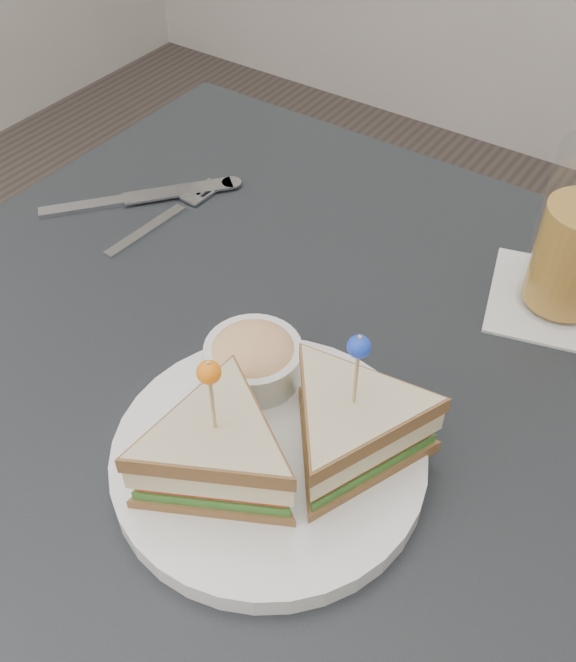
{
  "coord_description": "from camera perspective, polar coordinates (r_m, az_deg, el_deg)",
  "views": [
    {
      "loc": [
        0.26,
        -0.35,
        1.23
      ],
      "look_at": [
        0.01,
        0.01,
        0.8
      ],
      "focal_mm": 40.0,
      "sensor_mm": 36.0,
      "label": 1
    }
  ],
  "objects": [
    {
      "name": "table",
      "position": [
        0.71,
        -1.13,
        -7.42
      ],
      "size": [
        0.8,
        0.8,
        0.75
      ],
      "color": "black",
      "rests_on": "ground"
    },
    {
      "name": "cutlery_fork",
      "position": [
        0.83,
        -9.05,
        8.98
      ],
      "size": [
        0.03,
        0.17,
        0.0
      ],
      "rotation": [
        0.0,
        0.0,
        -0.06
      ],
      "color": "silver",
      "rests_on": "table"
    },
    {
      "name": "plate_meal",
      "position": [
        0.56,
        -0.79,
        -8.03
      ],
      "size": [
        0.28,
        0.26,
        0.14
      ],
      "rotation": [
        0.0,
        0.0,
        -0.05
      ],
      "color": "white",
      "rests_on": "table"
    },
    {
      "name": "cutlery_knife",
      "position": [
        0.86,
        -11.91,
        9.99
      ],
      "size": [
        0.16,
        0.19,
        0.01
      ],
      "rotation": [
        0.0,
        0.0,
        -0.7
      ],
      "color": "silver",
      "rests_on": "table"
    }
  ]
}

